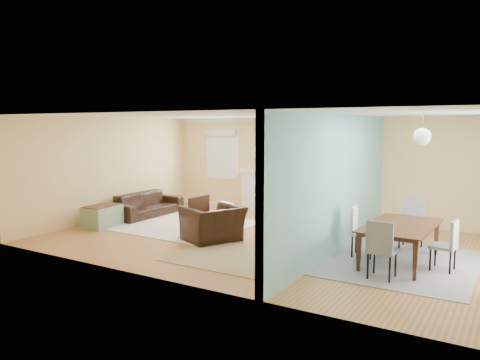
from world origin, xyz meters
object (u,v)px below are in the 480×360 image
(credenza, at_px, (344,215))
(dining_table, at_px, (402,244))
(green_chair, at_px, (312,209))
(eames_chair, at_px, (213,224))
(sofa, at_px, (147,204))

(credenza, bearing_deg, dining_table, -46.52)
(green_chair, relative_size, credenza, 0.49)
(green_chair, distance_m, credenza, 1.14)
(eames_chair, bearing_deg, sofa, -89.37)
(sofa, xyz_separation_m, dining_table, (6.74, -0.91, 0.03))
(eames_chair, distance_m, green_chair, 2.89)
(eames_chair, xyz_separation_m, credenza, (2.08, 2.12, 0.03))
(sofa, bearing_deg, dining_table, -98.46)
(sofa, relative_size, credenza, 1.30)
(sofa, distance_m, eames_chair, 3.30)
(eames_chair, distance_m, credenza, 2.97)
(credenza, xyz_separation_m, dining_table, (1.64, -1.72, -0.06))
(eames_chair, xyz_separation_m, dining_table, (3.72, 0.40, -0.03))
(green_chair, bearing_deg, sofa, 29.24)
(eames_chair, bearing_deg, credenza, 159.60)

